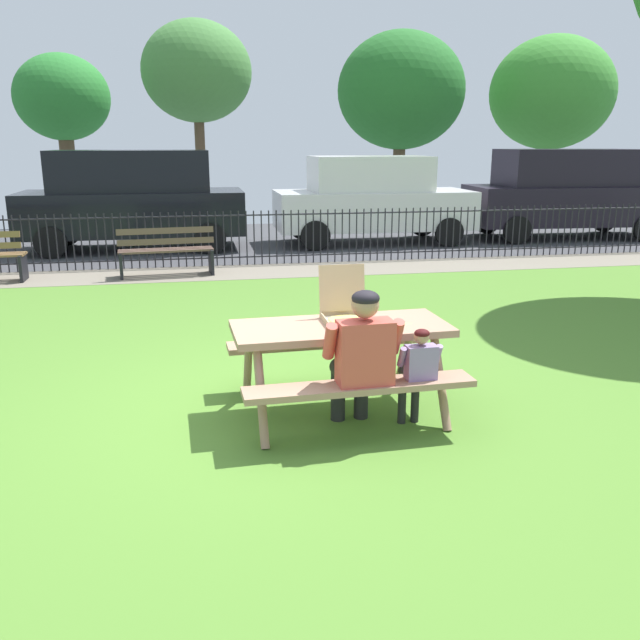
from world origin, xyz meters
The scene contains 17 objects.
ground centered at (0.00, 1.51, -0.01)m, with size 28.00×11.02×0.02m, color #52822E.
cobblestone_walkway centered at (0.00, 6.32, 0.00)m, with size 28.00×1.40×0.01m, color gray.
street_asphalt centered at (0.00, 10.25, -0.01)m, with size 28.00×6.46×0.01m, color #424247.
picnic_table_foreground centered at (0.59, -0.21, 0.60)m, with size 1.86×1.55×0.79m.
pizza_box_open centered at (0.66, -0.08, 0.86)m, with size 0.41×0.45×0.46m.
pizza_slice_on_table centered at (1.04, -0.25, 0.78)m, with size 0.23×0.19×0.02m.
adult_at_table centered at (0.64, -0.71, 0.66)m, with size 0.62×0.60×1.19m.
child_at_table centered at (1.09, -0.71, 0.52)m, with size 0.35×0.34×0.87m.
iron_fence_streetside centered at (0.00, 7.02, 0.52)m, with size 19.13×0.03×1.01m.
park_bench_center centered at (-1.09, 6.19, 0.42)m, with size 1.63×0.61×0.85m.
parked_car_center centered at (-1.85, 9.34, 1.10)m, with size 4.61×1.97×2.08m.
parked_car_right centered at (3.38, 9.34, 1.01)m, with size 4.40×1.92×1.94m.
parked_car_far_right centered at (8.16, 9.34, 1.10)m, with size 4.70×2.16×2.08m.
far_tree_midleft centered at (-4.14, 15.47, 3.41)m, with size 2.65×2.65×4.66m.
far_tree_center centered at (-0.34, 15.47, 4.20)m, with size 3.19×3.19×5.66m.
far_tree_midright centered at (5.86, 15.47, 3.75)m, with size 3.93×3.93×5.54m.
far_tree_right centered at (10.91, 15.47, 3.74)m, with size 3.94×3.94×5.54m.
Camera 1 is at (-0.56, -5.46, 2.25)m, focal length 37.49 mm.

